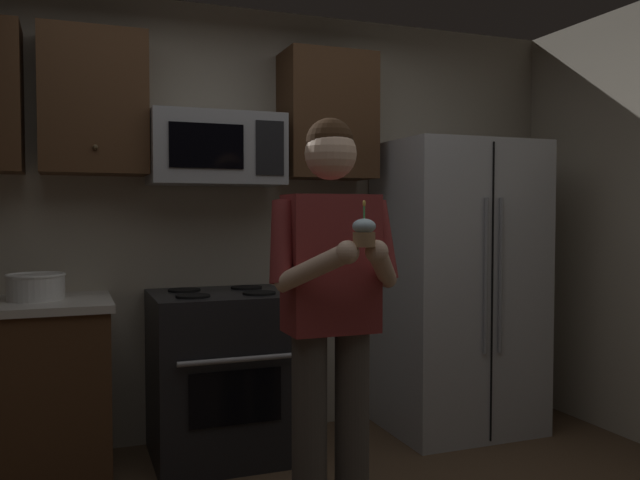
# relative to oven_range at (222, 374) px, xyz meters

# --- Properties ---
(wall_back) EXTENTS (4.40, 0.10, 2.60)m
(wall_back) POSITION_rel_oven_range_xyz_m (0.15, 0.39, 0.84)
(wall_back) COLOR #B7AD99
(wall_back) RESTS_ON ground
(oven_range) EXTENTS (0.76, 0.70, 0.93)m
(oven_range) POSITION_rel_oven_range_xyz_m (0.00, 0.00, 0.00)
(oven_range) COLOR black
(oven_range) RESTS_ON ground
(microwave) EXTENTS (0.74, 0.41, 0.40)m
(microwave) POSITION_rel_oven_range_xyz_m (0.00, 0.12, 1.26)
(microwave) COLOR #9EA0A5
(refrigerator) EXTENTS (0.90, 0.75, 1.80)m
(refrigerator) POSITION_rel_oven_range_xyz_m (1.50, -0.04, 0.44)
(refrigerator) COLOR #B7BABF
(refrigerator) RESTS_ON ground
(cabinet_row_upper) EXTENTS (2.78, 0.36, 0.76)m
(cabinet_row_upper) POSITION_rel_oven_range_xyz_m (-0.57, 0.17, 1.49)
(cabinet_row_upper) COLOR #4C301C
(bowl_large_white) EXTENTS (0.29, 0.29, 0.13)m
(bowl_large_white) POSITION_rel_oven_range_xyz_m (-0.95, 0.04, 0.53)
(bowl_large_white) COLOR white
(bowl_large_white) RESTS_ON counter_left
(person) EXTENTS (0.60, 0.48, 1.76)m
(person) POSITION_rel_oven_range_xyz_m (0.25, -1.03, 0.53)
(person) COLOR #4C4742
(person) RESTS_ON ground
(cupcake) EXTENTS (0.09, 0.09, 0.17)m
(cupcake) POSITION_rel_oven_range_xyz_m (0.25, -1.36, 0.83)
(cupcake) COLOR #A87F56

